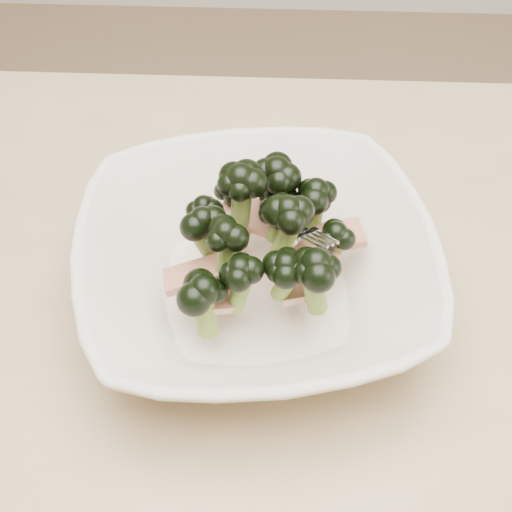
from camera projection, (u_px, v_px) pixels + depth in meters
The scene contains 2 objects.
dining_table at pixel (265, 415), 0.65m from camera, with size 1.20×0.80×0.75m.
broccoli_dish at pixel (257, 262), 0.59m from camera, with size 0.34×0.34×0.13m.
Camera 1 is at (0.01, -0.34, 1.23)m, focal length 50.00 mm.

